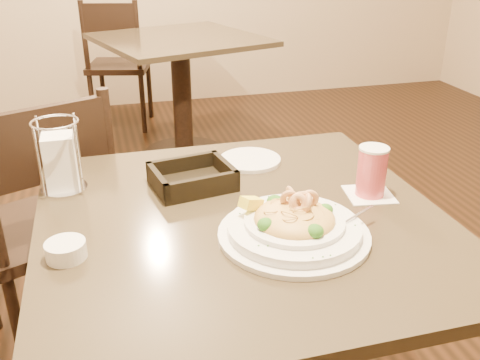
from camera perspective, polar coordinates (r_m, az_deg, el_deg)
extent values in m
cylinder|color=black|center=(1.43, 0.22, -17.40)|extent=(0.12, 0.12, 0.70)
cube|color=#453A27|center=(1.21, 0.25, -4.47)|extent=(0.90, 0.90, 0.03)
cylinder|color=black|center=(3.56, -5.92, 2.95)|extent=(0.52, 0.52, 0.03)
cylinder|color=black|center=(3.44, -6.19, 8.63)|extent=(0.12, 0.12, 0.70)
cube|color=#453A27|center=(3.35, -6.49, 14.66)|extent=(1.13, 1.13, 0.03)
cube|color=black|center=(1.90, -20.17, -4.71)|extent=(0.55, 0.55, 0.04)
cylinder|color=black|center=(2.21, -16.49, -6.80)|extent=(0.04, 0.04, 0.43)
cylinder|color=black|center=(1.93, -12.21, -11.38)|extent=(0.04, 0.04, 0.43)
cylinder|color=black|center=(1.85, -22.49, -14.93)|extent=(0.04, 0.04, 0.43)
cylinder|color=black|center=(1.70, -13.68, 1.95)|extent=(0.04, 0.04, 0.46)
cube|color=black|center=(1.60, -19.83, 3.62)|extent=(0.34, 0.17, 0.22)
cube|color=black|center=(4.08, -12.76, 11.78)|extent=(0.51, 0.51, 0.04)
cylinder|color=black|center=(4.28, -9.63, 9.39)|extent=(0.04, 0.04, 0.43)
cylinder|color=black|center=(4.35, -14.39, 9.20)|extent=(0.04, 0.04, 0.43)
cylinder|color=black|center=(3.94, -10.32, 7.97)|extent=(0.04, 0.04, 0.43)
cylinder|color=black|center=(4.01, -15.45, 7.78)|extent=(0.04, 0.04, 0.43)
cylinder|color=black|center=(3.83, -10.90, 14.92)|extent=(0.04, 0.04, 0.46)
cylinder|color=black|center=(3.90, -16.28, 14.58)|extent=(0.04, 0.04, 0.46)
cube|color=black|center=(3.85, -13.77, 16.22)|extent=(0.36, 0.12, 0.22)
cylinder|color=white|center=(1.13, 5.75, -5.81)|extent=(0.32, 0.32, 0.01)
cylinder|color=white|center=(1.12, 5.78, -5.11)|extent=(0.28, 0.28, 0.02)
cylinder|color=white|center=(1.11, 5.82, -4.44)|extent=(0.21, 0.21, 0.01)
ellipsoid|color=gold|center=(1.11, 5.83, -4.17)|extent=(0.17, 0.17, 0.06)
cube|color=yellow|center=(1.13, 1.18, -2.48)|extent=(0.06, 0.05, 0.04)
cube|color=silver|center=(1.15, 12.25, -3.78)|extent=(0.11, 0.06, 0.01)
cube|color=silver|center=(1.13, 9.32, -4.06)|extent=(0.03, 0.03, 0.00)
torus|color=gold|center=(1.12, 4.10, -2.83)|extent=(0.04, 0.03, 0.03)
torus|color=gold|center=(1.08, 5.41, -3.70)|extent=(0.05, 0.05, 0.03)
torus|color=gold|center=(1.13, 3.25, -3.02)|extent=(0.05, 0.05, 0.03)
torus|color=gold|center=(1.07, 7.55, -4.91)|extent=(0.05, 0.05, 0.02)
torus|color=gold|center=(1.08, 7.82, -4.19)|extent=(0.05, 0.05, 0.03)
torus|color=gold|center=(1.10, 6.06, -3.20)|extent=(0.04, 0.04, 0.02)
torus|color=gold|center=(1.09, 7.84, -3.72)|extent=(0.06, 0.06, 0.02)
torus|color=gold|center=(1.07, 8.01, -4.76)|extent=(0.04, 0.04, 0.01)
torus|color=gold|center=(1.06, 5.35, -4.03)|extent=(0.04, 0.04, 0.01)
torus|color=gold|center=(1.13, 7.38, -3.37)|extent=(0.06, 0.06, 0.02)
torus|color=gold|center=(1.07, 6.81, -3.73)|extent=(0.05, 0.05, 0.01)
torus|color=gold|center=(1.11, 7.51, -2.82)|extent=(0.04, 0.05, 0.02)
torus|color=gold|center=(1.10, 6.78, -3.13)|extent=(0.06, 0.05, 0.01)
torus|color=gold|center=(1.09, 3.34, -3.34)|extent=(0.04, 0.04, 0.02)
torus|color=gold|center=(1.11, 8.10, -3.68)|extent=(0.03, 0.03, 0.01)
torus|color=gold|center=(1.10, 4.98, -3.47)|extent=(0.04, 0.04, 0.01)
torus|color=gold|center=(1.12, 6.46, -3.27)|extent=(0.04, 0.03, 0.02)
torus|color=gold|center=(1.09, 6.15, -2.92)|extent=(0.06, 0.06, 0.02)
torus|color=gold|center=(1.09, 6.47, -3.21)|extent=(0.06, 0.05, 0.04)
torus|color=gold|center=(1.12, 5.59, -3.33)|extent=(0.04, 0.04, 0.02)
torus|color=gold|center=(1.10, 7.24, -3.48)|extent=(0.05, 0.05, 0.02)
torus|color=#F2B177|center=(1.09, 6.23, -2.50)|extent=(0.05, 0.04, 0.04)
torus|color=#F2B177|center=(1.10, 6.77, -2.27)|extent=(0.04, 0.03, 0.04)
torus|color=#F2B177|center=(1.12, 5.50, -1.61)|extent=(0.03, 0.04, 0.04)
torus|color=#F2B177|center=(1.10, 5.25, -1.98)|extent=(0.04, 0.03, 0.04)
torus|color=#F2B177|center=(1.09, 6.37, -2.33)|extent=(0.04, 0.03, 0.04)
torus|color=#F2B177|center=(1.11, 7.43, -1.99)|extent=(0.04, 0.03, 0.04)
torus|color=#F2B177|center=(1.09, 7.13, -2.50)|extent=(0.03, 0.04, 0.04)
ellipsoid|color=#205212|center=(1.13, 9.11, -3.12)|extent=(0.03, 0.03, 0.02)
ellipsoid|color=#205212|center=(1.15, 3.76, -2.30)|extent=(0.04, 0.04, 0.03)
ellipsoid|color=#205212|center=(1.07, 2.77, -4.77)|extent=(0.04, 0.04, 0.03)
ellipsoid|color=#205212|center=(1.05, 7.97, -5.42)|extent=(0.04, 0.04, 0.03)
cube|color=#266619|center=(1.02, 9.61, -7.92)|extent=(0.00, 0.00, 0.00)
cube|color=#266619|center=(1.13, 12.18, -4.72)|extent=(0.00, 0.00, 0.00)
cube|color=#266619|center=(1.03, 2.00, -7.00)|extent=(0.00, 0.00, 0.00)
cube|color=#266619|center=(1.22, 3.06, -1.76)|extent=(0.00, 0.00, 0.00)
cube|color=#266619|center=(1.03, 2.98, -7.04)|extent=(0.00, 0.00, 0.00)
cube|color=#266619|center=(1.18, 1.76, -2.72)|extent=(0.00, 0.00, 0.00)
cube|color=#266619|center=(1.01, 8.84, -8.09)|extent=(0.00, 0.00, 0.00)
cube|color=#266619|center=(1.01, 7.78, -8.22)|extent=(0.00, 0.00, 0.00)
cube|color=#266619|center=(1.22, 6.71, -1.80)|extent=(0.00, 0.00, 0.00)
cube|color=#266619|center=(1.20, 10.15, -2.60)|extent=(0.00, 0.00, 0.00)
cube|color=#266619|center=(1.19, 1.57, -2.41)|extent=(0.00, 0.00, 0.00)
cube|color=#266619|center=(1.21, 6.08, -1.98)|extent=(0.00, 0.00, 0.00)
cube|color=#266619|center=(1.14, -0.01, -3.60)|extent=(0.00, 0.00, 0.00)
cube|color=white|center=(1.33, 13.61, -1.51)|extent=(0.13, 0.13, 0.00)
cylinder|color=#D34A54|center=(1.31, 13.87, 0.87)|extent=(0.07, 0.07, 0.12)
cylinder|color=white|center=(1.28, 14.14, 3.28)|extent=(0.07, 0.07, 0.01)
cube|color=black|center=(1.34, -5.08, -0.39)|extent=(0.21, 0.19, 0.01)
cube|color=black|center=(1.36, -1.62, 1.30)|extent=(0.04, 0.16, 0.04)
cube|color=black|center=(1.31, -8.78, -0.04)|extent=(0.04, 0.16, 0.04)
cube|color=black|center=(1.39, -6.14, 1.74)|extent=(0.19, 0.05, 0.04)
cube|color=black|center=(1.27, -4.02, -0.56)|extent=(0.19, 0.05, 0.04)
cylinder|color=silver|center=(1.39, -18.22, -0.82)|extent=(0.11, 0.11, 0.01)
torus|color=silver|center=(1.33, -19.20, 5.86)|extent=(0.11, 0.11, 0.01)
cube|color=white|center=(1.37, -18.61, 1.86)|extent=(0.09, 0.09, 0.14)
cylinder|color=silver|center=(1.32, -20.66, 1.66)|extent=(0.01, 0.01, 0.17)
cylinder|color=silver|center=(1.31, -16.89, 2.09)|extent=(0.01, 0.01, 0.17)
cylinder|color=silver|center=(1.40, -20.43, 3.03)|extent=(0.01, 0.01, 0.17)
cylinder|color=silver|center=(1.40, -16.88, 3.44)|extent=(0.01, 0.01, 0.17)
cylinder|color=white|center=(1.48, 1.08, 2.15)|extent=(0.19, 0.19, 0.01)
cylinder|color=white|center=(1.10, -18.09, -7.12)|extent=(0.10, 0.10, 0.03)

